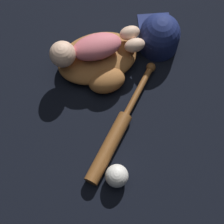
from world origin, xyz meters
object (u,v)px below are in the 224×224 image
object	(u,v)px
baseball_glove	(99,61)
baseball_bat	(115,135)
baby_figure	(92,48)
baseball	(117,176)
baseball_cap	(160,35)

from	to	relation	value
baseball_glove	baseball_bat	bearing A→B (deg)	63.57
baseball_glove	baby_figure	bearing A→B (deg)	-61.12
baby_figure	baseball_bat	world-z (taller)	baby_figure
baby_figure	baseball_glove	bearing A→B (deg)	118.88
baby_figure	baseball	distance (m)	0.46
baby_figure	baseball_cap	distance (m)	0.28
baseball_bat	baseball	world-z (taller)	baseball
baby_figure	baseball	bearing A→B (deg)	62.94
baseball_glove	baseball_bat	size ratio (longest dim) A/B	0.77
baseball	baby_figure	bearing A→B (deg)	-117.06
baseball	baseball_cap	size ratio (longest dim) A/B	0.33
baby_figure	baseball	xyz separation A→B (m)	(0.21, 0.41, -0.08)
baseball_glove	baby_figure	world-z (taller)	baby_figure
baby_figure	baseball	size ratio (longest dim) A/B	4.42
baseball	baseball_glove	bearing A→B (deg)	-119.93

